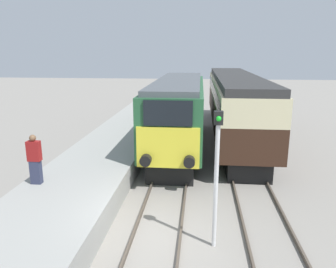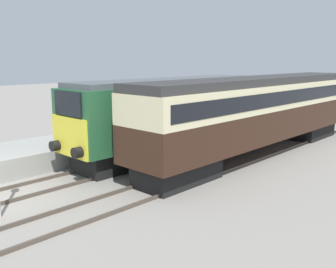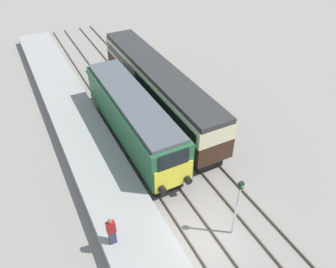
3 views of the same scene
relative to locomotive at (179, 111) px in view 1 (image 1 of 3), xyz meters
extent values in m
plane|color=gray|center=(0.00, -9.61, -2.19)|extent=(120.00, 120.00, 0.00)
cube|color=gray|center=(-3.30, -1.61, -1.72)|extent=(3.50, 50.00, 0.94)
cube|color=#4C4238|center=(-0.72, -4.61, -2.12)|extent=(0.07, 60.00, 0.14)
cube|color=#4C4238|center=(0.72, -4.61, -2.12)|extent=(0.07, 60.00, 0.14)
cube|color=#4C4238|center=(2.68, -4.61, -2.12)|extent=(0.07, 60.00, 0.14)
cube|color=#4C4238|center=(4.12, -4.61, -2.12)|extent=(0.07, 60.00, 0.14)
cube|color=black|center=(0.00, -3.61, -1.69)|extent=(2.03, 4.00, 1.00)
cube|color=black|center=(0.00, 3.69, -1.69)|extent=(2.03, 4.00, 1.00)
cube|color=#235633|center=(0.00, 0.04, 0.18)|extent=(2.70, 12.30, 2.74)
cube|color=yellow|center=(0.00, -6.15, -0.37)|extent=(2.48, 0.10, 1.64)
cube|color=black|center=(0.00, -6.15, 1.00)|extent=(1.89, 0.10, 0.98)
cube|color=#4C5156|center=(0.00, 0.04, 1.67)|extent=(2.38, 11.80, 0.24)
cylinder|color=black|center=(-0.85, -6.36, -0.84)|extent=(0.44, 0.35, 0.44)
cylinder|color=black|center=(0.85, -6.36, -0.84)|extent=(0.44, 0.35, 0.44)
cube|color=black|center=(3.40, -3.31, -1.71)|extent=(1.89, 3.60, 0.95)
cube|color=black|center=(3.40, 9.31, -1.71)|extent=(1.89, 3.60, 0.95)
cube|color=#331E14|center=(3.40, 3.00, -0.47)|extent=(2.70, 17.01, 1.54)
cube|color=beige|center=(3.40, 3.00, 0.91)|extent=(2.71, 17.01, 1.21)
cube|color=black|center=(3.40, 3.00, 0.91)|extent=(2.75, 16.33, 0.67)
cube|color=#2D2D2D|center=(3.40, 3.00, 1.70)|extent=(2.48, 17.01, 0.36)
cube|color=#2D334C|center=(-4.47, -8.04, -0.83)|extent=(0.36, 0.24, 0.84)
cube|color=maroon|center=(-4.47, -8.04, -0.06)|extent=(0.44, 0.26, 0.70)
sphere|color=brown|center=(-4.47, -8.04, 0.41)|extent=(0.23, 0.23, 0.23)
cylinder|color=silver|center=(1.70, -9.84, -0.39)|extent=(0.12, 0.12, 3.60)
cube|color=black|center=(1.70, -9.84, 1.59)|extent=(0.24, 0.20, 0.36)
sphere|color=green|center=(1.70, -9.95, 1.59)|extent=(0.14, 0.14, 0.14)
camera|label=1|loc=(1.21, -18.34, 3.27)|focal=35.00mm
camera|label=2|loc=(13.26, -14.15, 2.74)|focal=40.00mm
camera|label=3|loc=(-6.47, -18.00, 13.24)|focal=35.00mm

